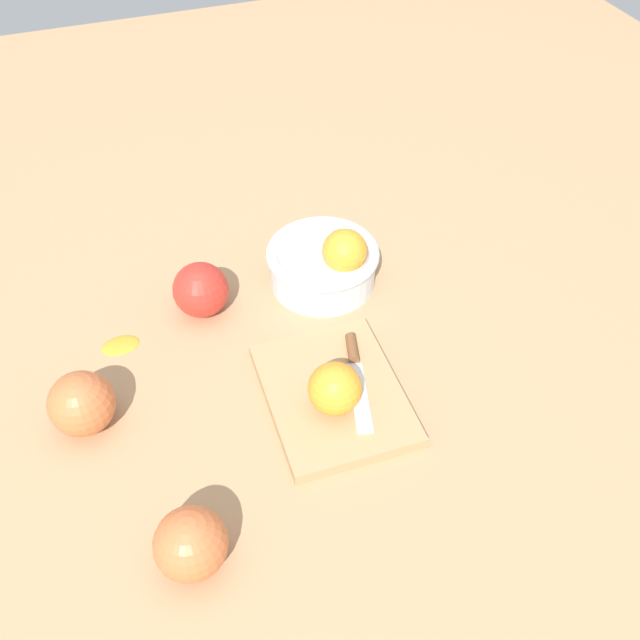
% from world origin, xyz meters
% --- Properties ---
extents(ground_plane, '(2.40, 2.40, 0.00)m').
position_xyz_m(ground_plane, '(0.00, 0.00, 0.00)').
color(ground_plane, tan).
extents(bowl, '(0.17, 0.17, 0.10)m').
position_xyz_m(bowl, '(-0.12, 0.15, 0.04)').
color(bowl, silver).
rests_on(bowl, ground_plane).
extents(cutting_board, '(0.22, 0.17, 0.02)m').
position_xyz_m(cutting_board, '(0.09, 0.08, 0.01)').
color(cutting_board, tan).
rests_on(cutting_board, ground_plane).
extents(orange_on_board, '(0.07, 0.07, 0.07)m').
position_xyz_m(orange_on_board, '(0.11, 0.07, 0.05)').
color(orange_on_board, orange).
rests_on(orange_on_board, cutting_board).
extents(knife, '(0.15, 0.06, 0.01)m').
position_xyz_m(knife, '(0.07, 0.12, 0.02)').
color(knife, silver).
rests_on(knife, cutting_board).
extents(apple_front_right, '(0.08, 0.08, 0.08)m').
position_xyz_m(apple_front_right, '(0.24, -0.13, 0.04)').
color(apple_front_right, '#CC6638').
rests_on(apple_front_right, ground_plane).
extents(apple_front_center, '(0.08, 0.08, 0.08)m').
position_xyz_m(apple_front_center, '(0.02, -0.22, 0.04)').
color(apple_front_center, '#CC6638').
rests_on(apple_front_center, ground_plane).
extents(apple_front_left, '(0.08, 0.08, 0.08)m').
position_xyz_m(apple_front_left, '(-0.13, -0.04, 0.04)').
color(apple_front_left, red).
rests_on(apple_front_left, ground_plane).
extents(citrus_peel, '(0.04, 0.05, 0.01)m').
position_xyz_m(citrus_peel, '(-0.10, -0.16, 0.00)').
color(citrus_peel, orange).
rests_on(citrus_peel, ground_plane).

